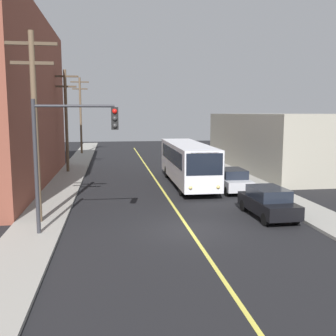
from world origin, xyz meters
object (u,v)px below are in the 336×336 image
parked_car_silver (232,180)px  parked_car_blue (211,168)px  traffic_signal_left_corner (71,141)px  utility_pole_mid (66,116)px  city_bus (187,161)px  parked_car_black (268,202)px  fire_hydrant (280,192)px  utility_pole_near (35,119)px  utility_pole_far (81,112)px

parked_car_silver → parked_car_blue: 5.86m
traffic_signal_left_corner → utility_pole_mid: bearing=96.6°
city_bus → parked_car_black: (2.40, -10.28, -0.98)m
city_bus → parked_car_blue: (2.60, 2.62, -0.98)m
parked_car_blue → fire_hydrant: size_ratio=5.26×
utility_pole_near → utility_pole_far: size_ratio=0.92×
city_bus → utility_pole_far: 26.66m
utility_pole_far → parked_car_blue: bearing=-60.5°
utility_pole_far → utility_pole_mid: bearing=-90.2°
parked_car_blue → traffic_signal_left_corner: traffic_signal_left_corner is taller
traffic_signal_left_corner → fire_hydrant: (12.26, 5.23, -3.72)m
parked_car_blue → parked_car_silver: bearing=-89.8°
utility_pole_far → parked_car_black: bearing=-70.7°
parked_car_blue → utility_pole_near: bearing=-133.9°
utility_pole_far → traffic_signal_left_corner: size_ratio=1.68×
fire_hydrant → parked_car_black: bearing=-122.1°
utility_pole_mid → utility_pole_far: bearing=89.8°
traffic_signal_left_corner → utility_pole_near: bearing=132.7°
parked_car_silver → utility_pole_near: 14.50m
parked_car_black → utility_pole_far: size_ratio=0.44×
parked_car_silver → utility_pole_far: (-12.40, 27.74, 4.84)m
traffic_signal_left_corner → parked_car_blue: bearing=54.9°
city_bus → fire_hydrant: 8.25m
traffic_signal_left_corner → city_bus: bearing=57.5°
parked_car_silver → parked_car_blue: (-0.02, 5.86, 0.00)m
fire_hydrant → utility_pole_far: bearing=114.8°
utility_pole_near → traffic_signal_left_corner: (1.85, -2.01, -0.95)m
utility_pole_mid → fire_hydrant: 20.79m
utility_pole_near → utility_pole_mid: utility_pole_mid is taller
parked_car_black → utility_pole_mid: (-12.25, 17.72, 4.43)m
parked_car_silver → fire_hydrant: size_ratio=5.26×
parked_car_silver → parked_car_blue: bearing=90.2°
utility_pole_near → parked_car_black: bearing=-1.7°
utility_pole_far → parked_car_silver: bearing=-65.9°
utility_pole_far → fire_hydrant: utility_pole_far is taller
utility_pole_mid → parked_car_silver: bearing=-40.6°
parked_car_blue → utility_pole_mid: utility_pole_mid is taller
city_bus → utility_pole_near: utility_pole_near is taller
parked_car_black → parked_car_blue: bearing=89.1°
city_bus → traffic_signal_left_corner: traffic_signal_left_corner is taller
parked_car_black → utility_pole_mid: utility_pole_mid is taller
city_bus → utility_pole_far: utility_pole_far is taller
parked_car_black → traffic_signal_left_corner: (-10.01, -1.65, 3.46)m
parked_car_blue → utility_pole_near: size_ratio=0.48×
parked_car_silver → utility_pole_mid: size_ratio=0.48×
utility_pole_far → traffic_signal_left_corner: bearing=-86.6°
parked_car_black → city_bus: bearing=103.2°
traffic_signal_left_corner → fire_hydrant: 13.84m
utility_pole_near → utility_pole_far: 34.43m
utility_pole_near → fire_hydrant: size_ratio=11.00×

